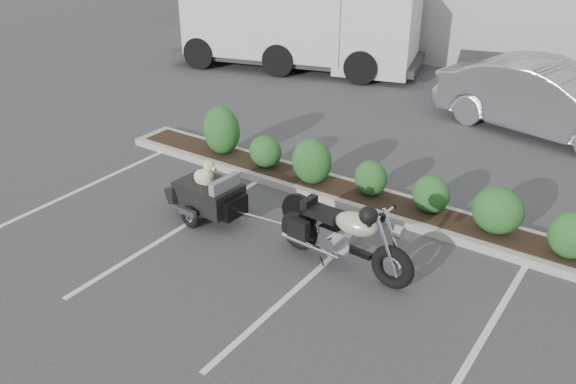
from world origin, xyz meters
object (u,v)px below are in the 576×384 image
Objects in this scene: pet_trailer at (208,193)px; motorcycle at (343,236)px; dumpster at (494,82)px; sedan at (547,99)px; delivery_truck at (297,13)px.

motorcycle is at bearing 3.46° from pet_trailer.
dumpster is (2.30, 9.00, 0.17)m from pet_trailer.
motorcycle reaches higher than pet_trailer.
dumpster is at bearing 63.29° from sedan.
sedan is 0.63× the size of delivery_truck.
motorcycle is at bearing -177.10° from sedan.
sedan reaches higher than dumpster.
motorcycle is 1.25× the size of pet_trailer.
pet_trailer is at bearing 164.33° from sedan.
dumpster is (-0.49, 9.02, 0.10)m from motorcycle.
pet_trailer is 8.67m from sedan.
delivery_truck reaches higher than dumpster.
dumpster is 0.28× the size of delivery_truck.
dumpster is 6.67m from delivery_truck.
motorcycle is at bearing -102.66° from dumpster.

